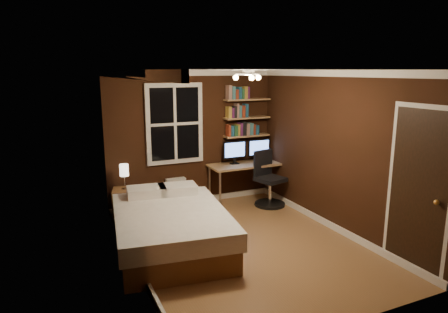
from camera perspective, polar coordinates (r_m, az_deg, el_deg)
name	(u,v)px	position (r m, az deg, el deg)	size (l,w,h in m)	color
floor	(243,244)	(5.98, 2.77, -12.44)	(4.20, 4.20, 0.00)	olive
wall_back	(192,139)	(7.47, -4.53, 2.57)	(3.20, 0.04, 2.50)	black
wall_left	(129,173)	(5.07, -13.40, -2.34)	(0.04, 4.20, 2.50)	black
wall_right	(335,152)	(6.46, 15.61, 0.65)	(0.04, 4.20, 2.50)	black
ceiling	(245,70)	(5.44, 3.04, 12.25)	(3.20, 4.20, 0.02)	white
window	(175,124)	(7.28, -7.07, 4.66)	(1.06, 0.06, 1.46)	silver
door	(417,193)	(5.45, 25.89, -4.68)	(0.03, 0.82, 2.05)	black
door_knob	(437,202)	(5.25, 28.09, -5.79)	(0.06, 0.06, 0.06)	gold
ceiling_fixture	(249,78)	(5.35, 3.54, 11.18)	(0.44, 0.44, 0.18)	beige
bookshelf_lower	(247,136)	(7.80, 3.26, 2.99)	(0.92, 0.22, 0.03)	#A37F4F
books_row_lower	(247,129)	(7.78, 3.27, 3.94)	(0.60, 0.16, 0.23)	maroon
bookshelf_middle	(247,118)	(7.75, 3.29, 5.55)	(0.92, 0.22, 0.03)	#A37F4F
books_row_middle	(247,111)	(7.73, 3.31, 6.50)	(0.42, 0.16, 0.23)	navy
bookshelf_upper	(247,100)	(7.72, 3.33, 8.13)	(0.92, 0.22, 0.03)	#A37F4F
books_row_upper	(247,93)	(7.71, 3.34, 9.09)	(0.42, 0.16, 0.23)	#25582E
bed	(171,228)	(5.79, -7.61, -10.12)	(1.78, 2.29, 0.71)	brown
nightstand	(126,204)	(7.06, -13.84, -6.60)	(0.42, 0.42, 0.52)	brown
bedside_lamp	(124,177)	(6.93, -14.04, -2.84)	(0.15, 0.15, 0.43)	white
radiator	(176,193)	(7.48, -6.88, -5.15)	(0.37, 0.13, 0.55)	silver
desk	(249,166)	(7.72, 3.57, -1.42)	(1.56, 0.59, 0.74)	#A37F4F
monitor_left	(235,153)	(7.61, 1.52, 0.57)	(0.47, 0.12, 0.44)	black
monitor_right	(259,150)	(7.85, 5.00, 0.89)	(0.47, 0.12, 0.44)	black
desk_lamp	(282,150)	(7.92, 8.24, 0.91)	(0.14, 0.32, 0.44)	silver
office_chair	(268,185)	(7.55, 6.34, -4.00)	(0.57, 0.57, 1.03)	black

